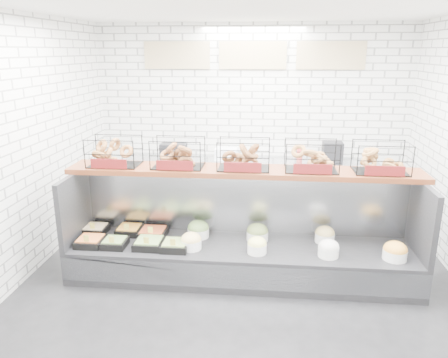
# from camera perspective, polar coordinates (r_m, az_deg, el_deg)

# --- Properties ---
(ground) EXTENTS (5.50, 5.50, 0.00)m
(ground) POSITION_cam_1_polar(r_m,az_deg,el_deg) (5.07, 2.04, -14.10)
(ground) COLOR black
(ground) RESTS_ON ground
(room_shell) EXTENTS (5.02, 5.51, 3.01)m
(room_shell) POSITION_cam_1_polar(r_m,az_deg,el_deg) (4.99, 2.74, 10.49)
(room_shell) COLOR white
(room_shell) RESTS_ON ground
(display_case) EXTENTS (4.00, 0.90, 1.20)m
(display_case) POSITION_cam_1_polar(r_m,az_deg,el_deg) (5.22, 2.07, -9.07)
(display_case) COLOR black
(display_case) RESTS_ON ground
(bagel_shelf) EXTENTS (4.10, 0.50, 0.40)m
(bagel_shelf) POSITION_cam_1_polar(r_m,az_deg,el_deg) (5.02, 2.59, 2.72)
(bagel_shelf) COLOR #4D2110
(bagel_shelf) RESTS_ON display_case
(prep_counter) EXTENTS (4.00, 0.60, 1.20)m
(prep_counter) POSITION_cam_1_polar(r_m,az_deg,el_deg) (7.11, 3.35, -0.80)
(prep_counter) COLOR #93969B
(prep_counter) RESTS_ON ground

